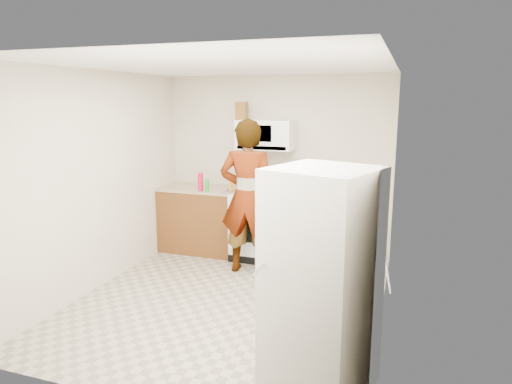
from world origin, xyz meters
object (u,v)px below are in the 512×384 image
at_px(person, 248,197).
at_px(kettle, 335,188).
at_px(microwave, 266,135).
at_px(fridge, 321,281).
at_px(saucepan, 253,183).
at_px(gas_range, 262,224).

distance_m(person, kettle, 1.18).
bearing_deg(microwave, fridge, -64.41).
height_order(person, fridge, person).
height_order(fridge, saucepan, fridge).
bearing_deg(saucepan, kettle, -1.29).
bearing_deg(microwave, person, -90.76).
height_order(gas_range, person, person).
height_order(fridge, kettle, fridge).
bearing_deg(fridge, microwave, 134.18).
distance_m(microwave, fridge, 3.17).
xyz_separation_m(microwave, kettle, (0.97, -0.03, -0.67)).
xyz_separation_m(person, fridge, (1.33, -2.07, -0.12)).
bearing_deg(gas_range, fridge, -63.33).
bearing_deg(kettle, fridge, -68.96).
bearing_deg(kettle, gas_range, -160.30).
distance_m(person, saucepan, 0.71).
distance_m(gas_range, kettle, 1.12).
xyz_separation_m(gas_range, microwave, (0.00, 0.13, 1.21)).
bearing_deg(gas_range, saucepan, 145.08).
relative_size(person, fridge, 1.15).
bearing_deg(fridge, saucepan, 137.19).
distance_m(gas_range, microwave, 1.22).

